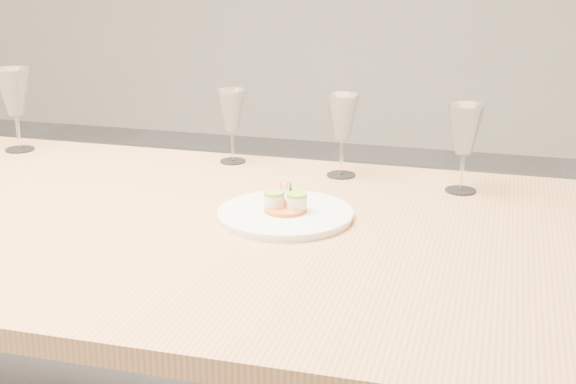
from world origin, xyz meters
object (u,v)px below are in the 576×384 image
(dining_table, at_px, (18,233))
(wine_glass_2, at_px, (232,112))
(wine_glass_3, at_px, (342,119))
(wine_glass_4, at_px, (465,131))
(dinner_plate, at_px, (286,213))
(wine_glass_1, at_px, (14,93))

(dining_table, xyz_separation_m, wine_glass_2, (0.34, 0.43, 0.20))
(wine_glass_3, bearing_deg, wine_glass_4, -9.28)
(dinner_plate, distance_m, wine_glass_2, 0.45)
(dining_table, bearing_deg, wine_glass_4, 20.33)
(dining_table, bearing_deg, wine_glass_2, 51.18)
(wine_glass_2, bearing_deg, wine_glass_3, -8.71)
(dinner_plate, distance_m, wine_glass_3, 0.35)
(wine_glass_1, relative_size, wine_glass_4, 1.10)
(wine_glass_4, bearing_deg, wine_glass_1, 177.69)
(dining_table, height_order, wine_glass_3, wine_glass_3)
(dinner_plate, relative_size, wine_glass_3, 1.41)
(dinner_plate, height_order, wine_glass_4, wine_glass_4)
(wine_glass_2, xyz_separation_m, wine_glass_4, (0.57, -0.09, 0.01))
(wine_glass_1, xyz_separation_m, wine_glass_4, (1.15, -0.05, -0.01))
(wine_glass_2, height_order, wine_glass_4, wine_glass_4)
(wine_glass_1, xyz_separation_m, wine_glass_2, (0.58, 0.04, -0.02))
(dining_table, height_order, wine_glass_1, wine_glass_1)
(dinner_plate, distance_m, wine_glass_1, 0.89)
(wine_glass_4, bearing_deg, dinner_plate, -140.36)
(dining_table, distance_m, wine_glass_2, 0.58)
(wine_glass_1, distance_m, wine_glass_2, 0.58)
(dining_table, distance_m, wine_glass_3, 0.77)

